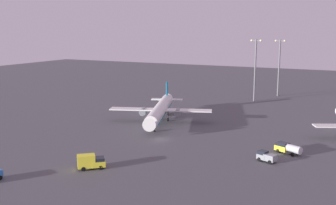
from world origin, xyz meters
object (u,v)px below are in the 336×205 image
(airplane_terminal_side, at_px, (160,110))
(fuel_truck, at_px, (288,148))
(baggage_tractor, at_px, (266,156))
(apron_light_east, at_px, (255,66))
(apron_light_central, at_px, (279,64))
(catering_truck, at_px, (91,162))

(airplane_terminal_side, relative_size, fuel_truck, 6.00)
(airplane_terminal_side, relative_size, baggage_tractor, 8.68)
(airplane_terminal_side, height_order, apron_light_east, apron_light_east)
(airplane_terminal_side, relative_size, apron_light_central, 1.64)
(airplane_terminal_side, distance_m, apron_light_east, 53.25)
(baggage_tractor, bearing_deg, fuel_truck, -0.55)
(baggage_tractor, xyz_separation_m, apron_light_central, (-15.80, 89.66, 12.68))
(baggage_tractor, height_order, catering_truck, catering_truck)
(fuel_truck, xyz_separation_m, baggage_tractor, (-3.05, -8.08, -0.19))
(apron_light_central, relative_size, apron_light_east, 0.98)
(apron_light_central, bearing_deg, catering_truck, -98.14)
(airplane_terminal_side, bearing_deg, catering_truck, 79.12)
(airplane_terminal_side, bearing_deg, baggage_tractor, 129.24)
(fuel_truck, height_order, baggage_tractor, fuel_truck)
(airplane_terminal_side, height_order, baggage_tractor, airplane_terminal_side)
(fuel_truck, relative_size, apron_light_east, 0.27)
(baggage_tractor, distance_m, apron_light_central, 91.92)
(catering_truck, xyz_separation_m, apron_light_central, (15.80, 110.44, 12.28))
(apron_light_central, bearing_deg, fuel_truck, -76.99)
(catering_truck, relative_size, apron_light_central, 0.24)
(airplane_terminal_side, height_order, apron_light_central, apron_light_central)
(airplane_terminal_side, xyz_separation_m, baggage_tractor, (38.22, -23.27, -2.79))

